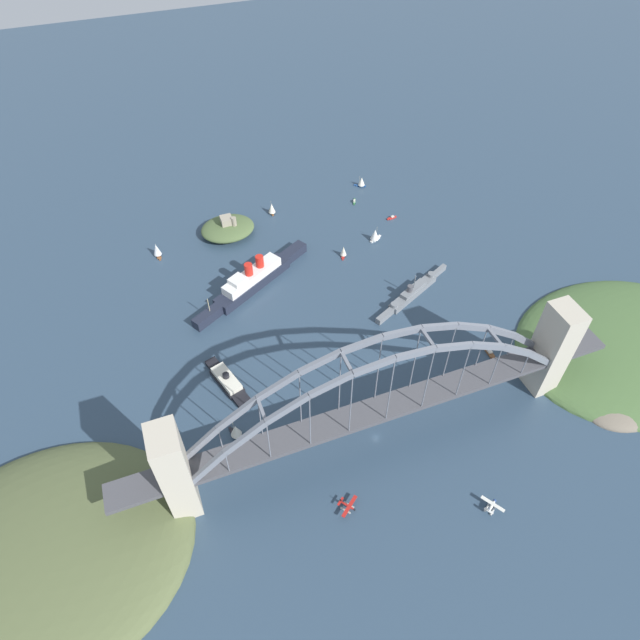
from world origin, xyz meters
TOP-DOWN VIEW (x-y plane):
  - ground_plane at (0.00, 0.00)m, footprint 1400.00×1400.00m
  - harbor_arch_bridge at (-0.00, -0.00)m, footprint 253.75×17.40m
  - headland_west_shore at (-160.49, -4.78)m, footprint 129.66×110.32m
  - headland_east_shore at (161.60, 0.07)m, footprint 137.60×111.05m
  - ocean_liner at (-26.76, 130.78)m, footprint 89.16×55.50m
  - naval_cruiser at (65.34, 86.13)m, footprint 65.02×33.29m
  - harbor_ferry_steamer at (-62.05, 60.22)m, footprint 17.80×38.65m
  - fort_island_mid_harbor at (-28.40, 191.16)m, footprint 38.22×32.48m
  - seaplane_taxiing_near_bridge at (-28.03, -29.31)m, footprint 10.57×9.85m
  - seaplane_second_in_formation at (33.44, -52.82)m, footprint 8.66×10.70m
  - small_boat_0 at (-65.90, 26.25)m, footprint 7.30×10.02m
  - small_boat_1 at (84.85, 26.82)m, footprint 3.11×11.02m
  - small_boat_2 at (72.31, 194.91)m, footprint 4.63×8.07m
  - small_boat_3 at (8.44, 203.57)m, footprint 5.62×9.47m
  - small_boat_4 at (-79.93, 184.35)m, footprint 5.81×9.87m
  - small_boat_5 at (67.02, 146.50)m, footprint 10.47×8.08m
  - small_boat_6 at (39.50, 138.37)m, footprint 5.81×7.50m
  - small_boat_7 at (90.05, 165.54)m, footprint 7.96×2.40m
  - small_boat_8 at (86.27, 213.54)m, footprint 8.93×7.45m

SIDE VIEW (x-z plane):
  - ground_plane at x=0.00m, z-range 0.00..0.00m
  - headland_west_shore at x=-160.49m, z-range -11.79..11.79m
  - headland_east_shore at x=161.60m, z-range -9.31..9.31m
  - small_boat_7 at x=90.05m, z-range -0.28..1.83m
  - small_boat_2 at x=72.31m, z-range -0.34..1.92m
  - small_boat_1 at x=84.85m, z-range -0.29..1.88m
  - seaplane_taxiing_near_bridge at x=-28.03m, z-range -0.37..4.33m
  - seaplane_second_in_formation at x=33.44m, z-range -0.34..4.80m
  - harbor_ferry_steamer at x=-62.05m, z-range -1.53..6.23m
  - naval_cruiser at x=65.34m, z-range -5.41..11.10m
  - small_boat_6 at x=39.50m, z-range -0.33..8.51m
  - small_boat_8 at x=86.27m, z-range -0.32..8.85m
  - small_boat_3 at x=8.44m, z-range -0.35..9.78m
  - small_boat_0 at x=-65.90m, z-range -0.38..9.81m
  - fort_island_mid_harbor at x=-28.40m, z-range -2.66..12.37m
  - small_boat_5 at x=67.02m, z-range -0.43..10.28m
  - small_boat_4 at x=-79.93m, z-range -0.49..10.74m
  - ocean_liner at x=-26.76m, z-range -4.32..15.96m
  - harbor_arch_bridge at x=0.00m, z-range -6.07..65.61m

